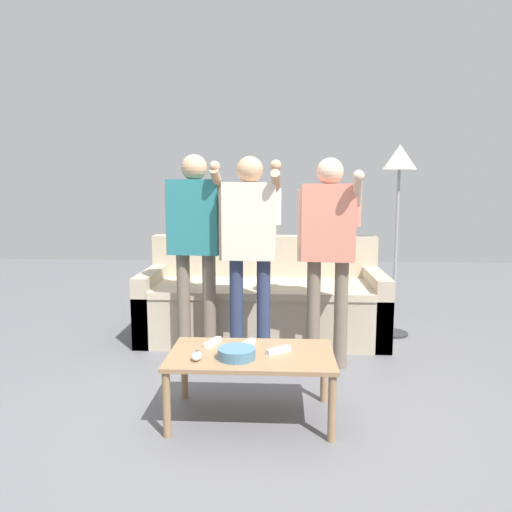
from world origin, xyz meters
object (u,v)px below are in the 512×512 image
(player_right, at_px, (329,238))
(coffee_table, at_px, (251,361))
(snack_bowl, at_px, (237,353))
(player_left, at_px, (195,232))
(player_center, at_px, (250,236))
(floor_lamp, at_px, (399,175))
(game_remote_wand_near, at_px, (278,350))
(couch, at_px, (263,302))
(game_remote_wand_spare, at_px, (247,344))
(game_remote_wand_far, at_px, (213,342))
(game_remote_nunchuk, at_px, (197,356))

(player_right, bearing_deg, coffee_table, -121.03)
(snack_bowl, height_order, player_left, player_left)
(player_right, bearing_deg, player_center, -179.82)
(floor_lamp, relative_size, game_remote_wand_near, 11.75)
(snack_bowl, bearing_deg, floor_lamp, 54.42)
(couch, bearing_deg, game_remote_wand_near, -84.59)
(player_center, height_order, game_remote_wand_spare, player_center)
(coffee_table, xyz_separation_m, game_remote_wand_far, (-0.25, 0.14, 0.06))
(floor_lamp, bearing_deg, game_remote_wand_spare, -128.13)
(couch, distance_m, player_center, 1.03)
(game_remote_nunchuk, xyz_separation_m, player_center, (0.24, 1.00, 0.57))
(player_right, relative_size, game_remote_wand_far, 9.87)
(snack_bowl, xyz_separation_m, floor_lamp, (1.29, 1.80, 1.04))
(player_right, xyz_separation_m, game_remote_wand_spare, (-0.56, -0.74, -0.57))
(game_remote_nunchuk, bearing_deg, game_remote_wand_far, 79.08)
(floor_lamp, height_order, player_right, floor_lamp)
(player_center, distance_m, game_remote_wand_near, 1.05)
(snack_bowl, xyz_separation_m, game_remote_nunchuk, (-0.22, -0.04, -0.01))
(player_left, distance_m, player_center, 0.47)
(player_center, relative_size, game_remote_wand_near, 10.75)
(floor_lamp, distance_m, player_right, 1.19)
(coffee_table, relative_size, floor_lamp, 0.56)
(couch, bearing_deg, player_right, -56.03)
(coffee_table, height_order, game_remote_nunchuk, game_remote_nunchuk)
(player_left, bearing_deg, floor_lamp, 21.71)
(floor_lamp, xyz_separation_m, player_right, (-0.69, -0.84, -0.48))
(player_center, xyz_separation_m, game_remote_wand_spare, (0.03, -0.74, -0.58))
(game_remote_nunchuk, bearing_deg, floor_lamp, 50.66)
(game_remote_wand_near, xyz_separation_m, game_remote_wand_spare, (-0.19, 0.11, 0.00))
(snack_bowl, height_order, game_remote_wand_far, snack_bowl)
(game_remote_nunchuk, distance_m, player_left, 1.32)
(coffee_table, bearing_deg, game_remote_nunchuk, -155.88)
(coffee_table, bearing_deg, player_center, 94.15)
(floor_lamp, relative_size, player_left, 1.08)
(game_remote_wand_near, relative_size, game_remote_wand_far, 0.92)
(player_center, bearing_deg, player_left, 159.51)
(floor_lamp, height_order, game_remote_wand_near, floor_lamp)
(game_remote_nunchuk, distance_m, player_center, 1.17)
(floor_lamp, bearing_deg, player_left, -158.29)
(floor_lamp, xyz_separation_m, player_center, (-1.27, -0.85, -0.47))
(floor_lamp, height_order, player_left, floor_lamp)
(game_remote_nunchuk, relative_size, floor_lamp, 0.05)
(player_center, xyz_separation_m, player_right, (0.58, 0.00, -0.01))
(game_remote_nunchuk, xyz_separation_m, game_remote_wand_near, (0.46, 0.15, -0.01))
(coffee_table, bearing_deg, snack_bowl, -129.94)
(coffee_table, bearing_deg, player_right, 58.97)
(game_remote_nunchuk, height_order, game_remote_wand_far, game_remote_nunchuk)
(player_right, bearing_deg, game_remote_wand_near, -113.05)
(coffee_table, xyz_separation_m, game_remote_nunchuk, (-0.30, -0.13, 0.07))
(snack_bowl, height_order, floor_lamp, floor_lamp)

